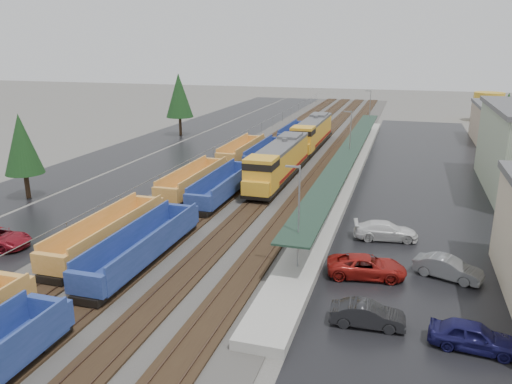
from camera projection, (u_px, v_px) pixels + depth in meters
ballast_strip at (292, 154)px, 74.66m from camera, size 20.00×160.00×0.08m
trackbed at (292, 153)px, 74.63m from camera, size 14.60×160.00×0.22m
west_parking_lot at (200, 148)px, 78.85m from camera, size 10.00×160.00×0.02m
west_road at (143, 145)px, 81.64m from camera, size 9.00×160.00×0.02m
east_commuter_lot at (427, 180)px, 60.20m from camera, size 16.00×100.00×0.02m
station_platform at (349, 169)px, 62.65m from camera, size 3.00×80.00×8.00m
chainlink_fence at (229, 142)px, 75.43m from camera, size 0.08×160.04×2.02m
distant_hills at (485, 86)px, 200.47m from camera, size 301.00×140.00×25.20m
tree_west_near at (22, 144)px, 51.63m from camera, size 3.96×3.96×9.00m
tree_west_far at (179, 95)px, 88.25m from camera, size 4.84×4.84×11.00m
tree_east at (505, 121)px, 63.20m from camera, size 4.40×4.40×10.00m
locomotive_lead at (279, 162)px, 58.54m from camera, size 3.15×20.76×4.70m
locomotive_trail at (312, 133)px, 77.81m from camera, size 3.15×20.76×4.70m
well_string_yellow at (108, 234)px, 39.69m from camera, size 2.75×81.82×2.44m
well_string_blue at (191, 212)px, 45.06m from camera, size 2.77×101.51×2.45m
storage_tank at (488, 107)px, 105.69m from camera, size 6.14×6.14×6.14m
parked_car_east_a at (367, 315)px, 28.80m from camera, size 1.73×4.39×1.42m
parked_car_east_b at (367, 267)px, 34.94m from camera, size 3.34×5.81×1.53m
parked_car_east_c at (386, 231)px, 41.68m from camera, size 2.98×5.54×1.53m
parked_car_east_d at (473, 336)px, 26.56m from camera, size 2.24×4.71×1.56m
parked_car_east_e at (448, 268)px, 34.71m from camera, size 3.06×4.88×1.52m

